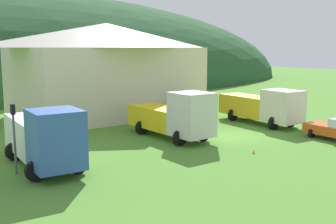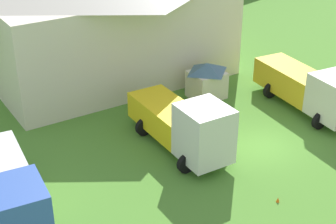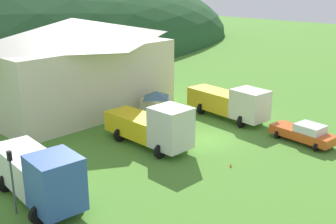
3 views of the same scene
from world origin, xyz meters
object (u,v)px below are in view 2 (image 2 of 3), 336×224
at_px(traffic_cone_near_pickup, 278,202).
at_px(box_truck_blue, 7,195).
at_px(flatbed_truck_yellow, 185,125).
at_px(depot_building, 107,16).
at_px(play_shed_cream, 207,80).
at_px(heavy_rig_striped, 311,88).

bearing_deg(traffic_cone_near_pickup, box_truck_blue, 155.79).
bearing_deg(flatbed_truck_yellow, traffic_cone_near_pickup, 11.94).
height_order(depot_building, play_shed_cream, depot_building).
xyz_separation_m(play_shed_cream, flatbed_truck_yellow, (-5.45, -5.21, 0.43)).
bearing_deg(depot_building, box_truck_blue, -131.27).
height_order(play_shed_cream, heavy_rig_striped, heavy_rig_striped).
bearing_deg(box_truck_blue, heavy_rig_striped, 98.43).
distance_m(play_shed_cream, traffic_cone_near_pickup, 12.54).
bearing_deg(flatbed_truck_yellow, depot_building, 174.36).
bearing_deg(heavy_rig_striped, play_shed_cream, -134.79).
relative_size(flatbed_truck_yellow, heavy_rig_striped, 0.92).
xyz_separation_m(play_shed_cream, heavy_rig_striped, (4.47, -5.46, 0.35)).
height_order(box_truck_blue, heavy_rig_striped, box_truck_blue).
height_order(heavy_rig_striped, traffic_cone_near_pickup, heavy_rig_striped).
relative_size(play_shed_cream, heavy_rig_striped, 0.30).
distance_m(heavy_rig_striped, traffic_cone_near_pickup, 10.86).
bearing_deg(box_truck_blue, flatbed_truck_yellow, 102.39).
relative_size(box_truck_blue, flatbed_truck_yellow, 1.02).
xyz_separation_m(flatbed_truck_yellow, traffic_cone_near_pickup, (1.20, -6.52, -1.76)).
bearing_deg(depot_building, flatbed_truck_yellow, -97.12).
xyz_separation_m(depot_building, box_truck_blue, (-12.10, -13.79, -2.89)).
distance_m(box_truck_blue, heavy_rig_striped, 20.48).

